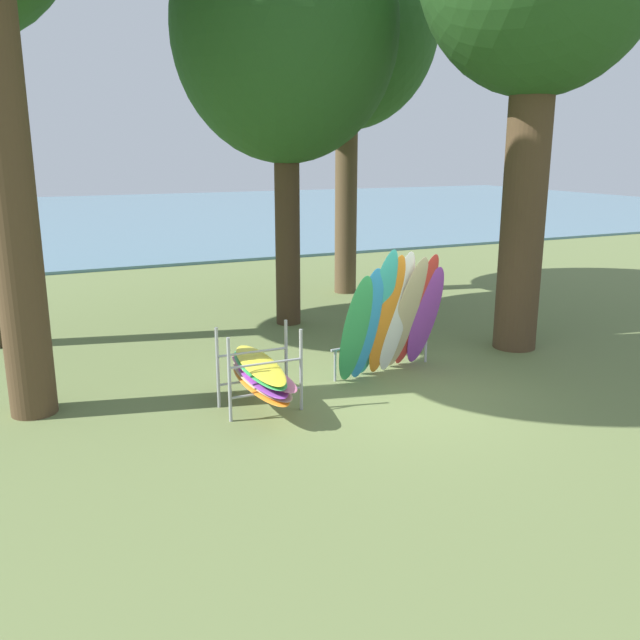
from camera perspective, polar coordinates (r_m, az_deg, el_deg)
name	(u,v)px	position (r m, az deg, el deg)	size (l,w,h in m)	color
ground_plane	(398,392)	(10.97, 6.59, -6.10)	(80.00, 80.00, 0.00)	olive
lake_water	(116,216)	(40.72, -16.88, 8.40)	(80.00, 36.00, 0.10)	slate
tree_mid_behind	(348,24)	(18.31, 2.35, 23.76)	(4.58, 4.58, 9.52)	brown
tree_far_left_back	(285,31)	(14.87, -2.97, 23.19)	(4.64, 4.64, 8.82)	#42301E
leaning_board_pile	(392,318)	(11.43, 6.11, 0.20)	(2.14, 1.12, 2.28)	#339E56
board_storage_rack	(260,373)	(10.12, -5.08, -4.53)	(1.15, 2.13, 1.25)	#9EA0A5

